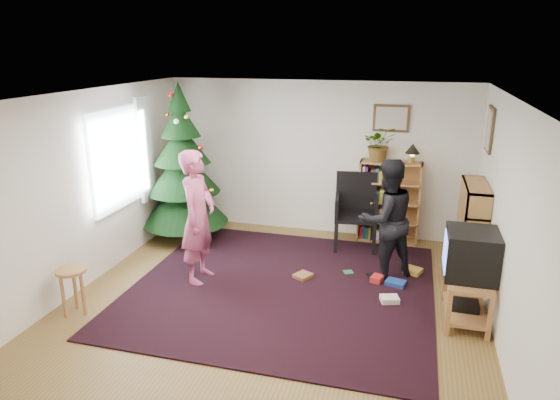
% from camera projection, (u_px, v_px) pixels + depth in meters
% --- Properties ---
extents(floor, '(5.00, 5.00, 0.00)m').
position_uv_depth(floor, '(276.00, 298.00, 6.22)').
color(floor, brown).
rests_on(floor, ground).
extents(ceiling, '(5.00, 5.00, 0.00)m').
position_uv_depth(ceiling, '(276.00, 95.00, 5.48)').
color(ceiling, white).
rests_on(ceiling, wall_back).
extents(wall_back, '(5.00, 0.02, 2.50)m').
position_uv_depth(wall_back, '(317.00, 158.00, 8.15)').
color(wall_back, silver).
rests_on(wall_back, floor).
extents(wall_front, '(5.00, 0.02, 2.50)m').
position_uv_depth(wall_front, '(182.00, 306.00, 3.54)').
color(wall_front, silver).
rests_on(wall_front, floor).
extents(wall_left, '(0.02, 5.00, 2.50)m').
position_uv_depth(wall_left, '(91.00, 188.00, 6.47)').
color(wall_left, silver).
rests_on(wall_left, floor).
extents(wall_right, '(0.02, 5.00, 2.50)m').
position_uv_depth(wall_right, '(505.00, 222.00, 5.23)').
color(wall_right, silver).
rests_on(wall_right, floor).
extents(rug, '(3.80, 3.60, 0.02)m').
position_uv_depth(rug, '(282.00, 287.00, 6.49)').
color(rug, black).
rests_on(rug, floor).
extents(window_pane, '(0.04, 1.20, 1.40)m').
position_uv_depth(window_pane, '(117.00, 159.00, 6.94)').
color(window_pane, silver).
rests_on(window_pane, wall_left).
extents(curtain, '(0.06, 0.35, 1.60)m').
position_uv_depth(curtain, '(145.00, 150.00, 7.58)').
color(curtain, silver).
rests_on(curtain, wall_left).
extents(picture_back, '(0.55, 0.03, 0.42)m').
position_uv_depth(picture_back, '(391.00, 118.00, 7.64)').
color(picture_back, '#4C3319').
rests_on(picture_back, wall_back).
extents(picture_right, '(0.03, 0.50, 0.60)m').
position_uv_depth(picture_right, '(490.00, 129.00, 6.64)').
color(picture_right, '#4C3319').
rests_on(picture_right, wall_right).
extents(christmas_tree, '(1.38, 1.38, 2.50)m').
position_uv_depth(christmas_tree, '(183.00, 176.00, 7.90)').
color(christmas_tree, '#3F2816').
rests_on(christmas_tree, rug).
extents(bookshelf_back, '(0.95, 0.30, 1.30)m').
position_uv_depth(bookshelf_back, '(389.00, 201.00, 7.88)').
color(bookshelf_back, olive).
rests_on(bookshelf_back, floor).
extents(bookshelf_right, '(0.30, 0.95, 1.30)m').
position_uv_depth(bookshelf_right, '(471.00, 230.00, 6.65)').
color(bookshelf_right, olive).
rests_on(bookshelf_right, floor).
extents(tv_stand, '(0.48, 0.86, 0.55)m').
position_uv_depth(tv_stand, '(466.00, 294.00, 5.66)').
color(tv_stand, olive).
rests_on(tv_stand, floor).
extents(crt_tv, '(0.56, 0.60, 0.53)m').
position_uv_depth(crt_tv, '(471.00, 254.00, 5.52)').
color(crt_tv, black).
rests_on(crt_tv, tv_stand).
extents(armchair, '(0.70, 0.70, 1.14)m').
position_uv_depth(armchair, '(357.00, 207.00, 7.72)').
color(armchair, black).
rests_on(armchair, rug).
extents(stool, '(0.34, 0.34, 0.57)m').
position_uv_depth(stool, '(72.00, 279.00, 5.74)').
color(stool, olive).
rests_on(stool, floor).
extents(person_standing, '(0.43, 0.65, 1.77)m').
position_uv_depth(person_standing, '(198.00, 217.00, 6.47)').
color(person_standing, '#B5486C').
rests_on(person_standing, rug).
extents(person_by_chair, '(1.00, 0.96, 1.63)m').
position_uv_depth(person_by_chair, '(386.00, 219.00, 6.60)').
color(person_by_chair, black).
rests_on(person_by_chair, rug).
extents(potted_plant, '(0.56, 0.52, 0.54)m').
position_uv_depth(potted_plant, '(379.00, 144.00, 7.66)').
color(potted_plant, gray).
rests_on(potted_plant, bookshelf_back).
extents(table_lamp, '(0.22, 0.22, 0.30)m').
position_uv_depth(table_lamp, '(413.00, 150.00, 7.56)').
color(table_lamp, '#A57F33').
rests_on(table_lamp, bookshelf_back).
extents(floor_clutter, '(1.64, 1.11, 0.08)m').
position_uv_depth(floor_clutter, '(371.00, 280.00, 6.62)').
color(floor_clutter, '#A51E19').
rests_on(floor_clutter, rug).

